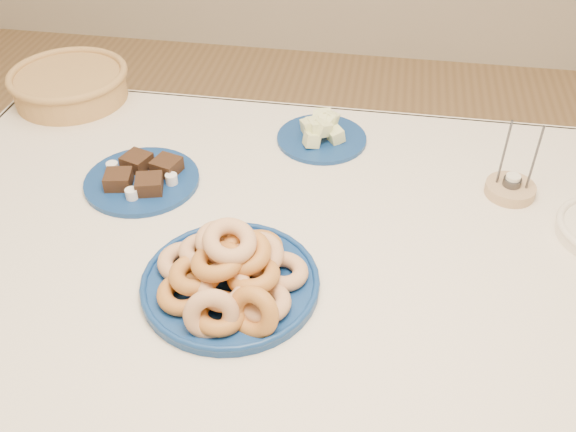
# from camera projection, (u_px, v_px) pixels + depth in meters

# --- Properties ---
(dining_table) EXTENTS (1.71, 1.11, 0.75)m
(dining_table) POSITION_uv_depth(u_px,v_px,m) (292.00, 275.00, 1.39)
(dining_table) COLOR brown
(dining_table) RESTS_ON ground
(donut_platter) EXTENTS (0.37, 0.37, 0.15)m
(donut_platter) POSITION_uv_depth(u_px,v_px,m) (230.00, 275.00, 1.19)
(donut_platter) COLOR navy
(donut_platter) RESTS_ON dining_table
(melon_plate) EXTENTS (0.27, 0.27, 0.08)m
(melon_plate) POSITION_uv_depth(u_px,v_px,m) (321.00, 133.00, 1.60)
(melon_plate) COLOR navy
(melon_plate) RESTS_ON dining_table
(brownie_plate) EXTENTS (0.28, 0.28, 0.05)m
(brownie_plate) POSITION_uv_depth(u_px,v_px,m) (142.00, 178.00, 1.47)
(brownie_plate) COLOR navy
(brownie_plate) RESTS_ON dining_table
(wicker_basket) EXTENTS (0.37, 0.37, 0.09)m
(wicker_basket) POSITION_uv_depth(u_px,v_px,m) (70.00, 84.00, 1.75)
(wicker_basket) COLOR olive
(wicker_basket) RESTS_ON dining_table
(candle_holder) EXTENTS (0.13, 0.13, 0.18)m
(candle_holder) POSITION_uv_depth(u_px,v_px,m) (510.00, 188.00, 1.43)
(candle_holder) COLOR tan
(candle_holder) RESTS_ON dining_table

